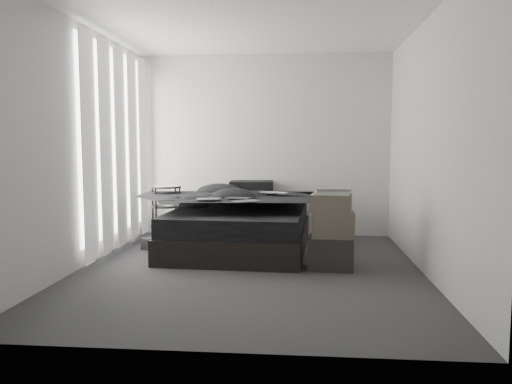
# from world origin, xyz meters

# --- Properties ---
(floor) EXTENTS (3.60, 4.20, 0.01)m
(floor) POSITION_xyz_m (0.00, 0.00, 0.00)
(floor) COLOR #323234
(floor) RESTS_ON ground
(ceiling) EXTENTS (3.60, 4.20, 0.01)m
(ceiling) POSITION_xyz_m (0.00, 0.00, 2.60)
(ceiling) COLOR white
(ceiling) RESTS_ON ground
(wall_back) EXTENTS (3.60, 0.01, 2.60)m
(wall_back) POSITION_xyz_m (0.00, 2.10, 1.30)
(wall_back) COLOR beige
(wall_back) RESTS_ON ground
(wall_front) EXTENTS (3.60, 0.01, 2.60)m
(wall_front) POSITION_xyz_m (0.00, -2.10, 1.30)
(wall_front) COLOR beige
(wall_front) RESTS_ON ground
(wall_left) EXTENTS (0.01, 4.20, 2.60)m
(wall_left) POSITION_xyz_m (-1.80, 0.00, 1.30)
(wall_left) COLOR beige
(wall_left) RESTS_ON ground
(wall_right) EXTENTS (0.01, 4.20, 2.60)m
(wall_right) POSITION_xyz_m (1.80, 0.00, 1.30)
(wall_right) COLOR beige
(wall_right) RESTS_ON ground
(window_left) EXTENTS (0.02, 2.00, 2.30)m
(window_left) POSITION_xyz_m (-1.78, 0.90, 1.35)
(window_left) COLOR white
(window_left) RESTS_ON wall_left
(curtain_left) EXTENTS (0.06, 2.12, 2.48)m
(curtain_left) POSITION_xyz_m (-1.73, 0.90, 1.28)
(curtain_left) COLOR white
(curtain_left) RESTS_ON wall_left
(bed) EXTENTS (1.74, 2.23, 0.29)m
(bed) POSITION_xyz_m (-0.22, 1.02, 0.15)
(bed) COLOR black
(bed) RESTS_ON floor
(mattress) EXTENTS (1.67, 2.17, 0.23)m
(mattress) POSITION_xyz_m (-0.22, 1.02, 0.41)
(mattress) COLOR black
(mattress) RESTS_ON bed
(duvet) EXTENTS (1.68, 1.92, 0.25)m
(duvet) POSITION_xyz_m (-0.22, 0.97, 0.65)
(duvet) COLOR black
(duvet) RESTS_ON mattress
(pillow_lower) EXTENTS (0.67, 0.47, 0.15)m
(pillow_lower) POSITION_xyz_m (-0.23, 1.86, 0.60)
(pillow_lower) COLOR black
(pillow_lower) RESTS_ON mattress
(pillow_upper) EXTENTS (0.63, 0.45, 0.14)m
(pillow_upper) POSITION_xyz_m (-0.15, 1.83, 0.74)
(pillow_upper) COLOR black
(pillow_upper) RESTS_ON pillow_lower
(laptop) EXTENTS (0.40, 0.33, 0.03)m
(laptop) POSITION_xyz_m (0.18, 1.05, 0.79)
(laptop) COLOR silver
(laptop) RESTS_ON duvet
(comic_a) EXTENTS (0.31, 0.26, 0.01)m
(comic_a) POSITION_xyz_m (-0.51, 0.46, 0.78)
(comic_a) COLOR black
(comic_a) RESTS_ON duvet
(comic_b) EXTENTS (0.31, 0.24, 0.01)m
(comic_b) POSITION_xyz_m (-0.19, 0.60, 0.78)
(comic_b) COLOR black
(comic_b) RESTS_ON duvet
(comic_c) EXTENTS (0.32, 0.29, 0.01)m
(comic_c) POSITION_xyz_m (-0.07, 0.28, 0.79)
(comic_c) COLOR black
(comic_c) RESTS_ON duvet
(side_stand) EXTENTS (0.54, 0.54, 0.75)m
(side_stand) POSITION_xyz_m (-1.25, 1.33, 0.38)
(side_stand) COLOR black
(side_stand) RESTS_ON floor
(papers) EXTENTS (0.36, 0.34, 0.02)m
(papers) POSITION_xyz_m (-1.24, 1.32, 0.76)
(papers) COLOR white
(papers) RESTS_ON side_stand
(floor_books) EXTENTS (0.18, 0.21, 0.13)m
(floor_books) POSITION_xyz_m (-1.37, 0.94, 0.06)
(floor_books) COLOR black
(floor_books) RESTS_ON floor
(box_lower) EXTENTS (0.50, 0.41, 0.35)m
(box_lower) POSITION_xyz_m (0.87, 0.14, 0.17)
(box_lower) COLOR black
(box_lower) RESTS_ON floor
(box_mid) EXTENTS (0.45, 0.36, 0.27)m
(box_mid) POSITION_xyz_m (0.87, 0.12, 0.48)
(box_mid) COLOR #524941
(box_mid) RESTS_ON box_lower
(box_upper) EXTENTS (0.46, 0.40, 0.18)m
(box_upper) POSITION_xyz_m (0.86, 0.14, 0.71)
(box_upper) COLOR #524941
(box_upper) RESTS_ON box_mid
(art_book_white) EXTENTS (0.38, 0.32, 0.04)m
(art_book_white) POSITION_xyz_m (0.87, 0.14, 0.82)
(art_book_white) COLOR silver
(art_book_white) RESTS_ON box_upper
(art_book_snake) EXTENTS (0.35, 0.28, 0.03)m
(art_book_snake) POSITION_xyz_m (0.87, 0.12, 0.85)
(art_book_snake) COLOR silver
(art_book_snake) RESTS_ON art_book_white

